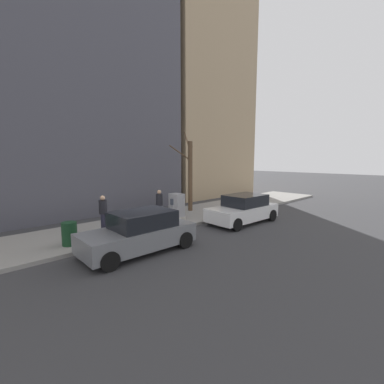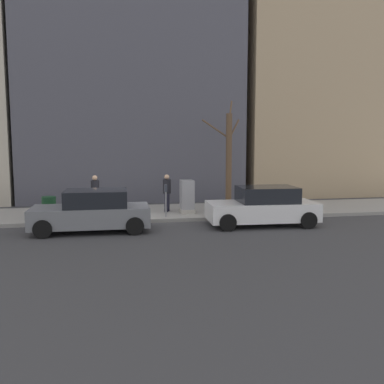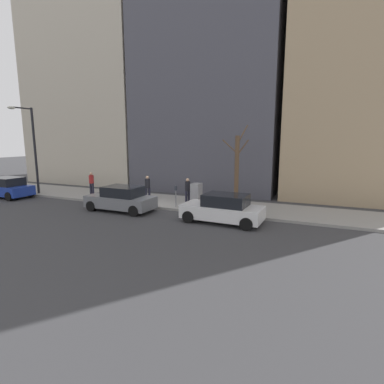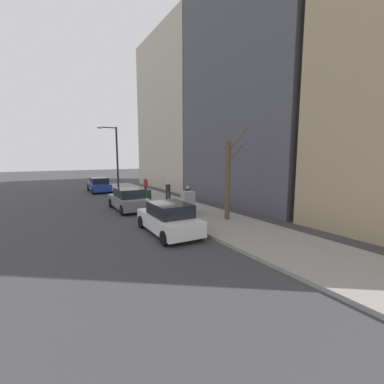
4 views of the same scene
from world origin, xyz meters
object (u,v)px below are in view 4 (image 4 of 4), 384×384
at_px(streetlamp, 114,153).
at_px(office_tower_right, 202,116).
at_px(parked_car_white, 169,219).
at_px(parked_car_grey, 129,199).
at_px(pedestrian_near_meter, 188,197).
at_px(bare_tree, 228,178).
at_px(parked_car_blue, 99,185).
at_px(parking_meter, 168,200).
at_px(trash_bin, 148,196).
at_px(office_block_center, 281,77).
at_px(pedestrian_far_corner, 146,185).
at_px(pedestrian_midblock, 168,191).
at_px(utility_box, 188,203).

height_order(streetlamp, office_tower_right, office_tower_right).
xyz_separation_m(parked_car_white, parked_car_grey, (0.03, 6.49, 0.00)).
xyz_separation_m(streetlamp, pedestrian_near_meter, (1.49, -12.29, -2.93)).
distance_m(parked_car_white, bare_tree, 4.27).
xyz_separation_m(parked_car_blue, parking_meter, (1.54, -13.47, 0.24)).
relative_size(trash_bin, office_tower_right, 0.05).
xyz_separation_m(office_block_center, office_tower_right, (0.21, 12.41, -1.55)).
distance_m(parked_car_grey, streetlamp, 9.87).
relative_size(trash_bin, pedestrian_far_corner, 0.54).
distance_m(parked_car_grey, parking_meter, 3.35).
xyz_separation_m(parked_car_white, pedestrian_far_corner, (3.26, 11.65, 0.35)).
xyz_separation_m(trash_bin, pedestrian_midblock, (0.94, -1.80, 0.49)).
distance_m(streetlamp, bare_tree, 15.58).
distance_m(utility_box, pedestrian_midblock, 3.98).
height_order(bare_tree, trash_bin, bare_tree).
bearing_deg(pedestrian_near_meter, bare_tree, 130.40).
bearing_deg(streetlamp, office_tower_right, 6.66).
distance_m(utility_box, pedestrian_far_corner, 9.11).
height_order(streetlamp, pedestrian_far_corner, streetlamp).
bearing_deg(pedestrian_midblock, pedestrian_near_meter, -47.67).
bearing_deg(parked_car_blue, streetlamp, -43.99).
relative_size(pedestrian_near_meter, pedestrian_midblock, 1.00).
bearing_deg(office_block_center, streetlamp, 135.38).
distance_m(utility_box, office_tower_right, 19.49).
bearing_deg(pedestrian_far_corner, trash_bin, 165.32).
bearing_deg(utility_box, office_tower_right, 54.20).
relative_size(parked_car_grey, utility_box, 2.95).
bearing_deg(bare_tree, pedestrian_far_corner, 93.14).
distance_m(parked_car_grey, office_block_center, 16.05).
height_order(utility_box, trash_bin, utility_box).
height_order(pedestrian_midblock, office_tower_right, office_tower_right).
bearing_deg(office_block_center, trash_bin, 160.79).
relative_size(parked_car_blue, bare_tree, 0.83).
relative_size(utility_box, streetlamp, 0.22).
distance_m(parking_meter, utility_box, 1.34).
relative_size(streetlamp, pedestrian_near_meter, 3.92).
bearing_deg(pedestrian_midblock, parked_car_white, -71.90).
relative_size(bare_tree, pedestrian_midblock, 3.06).
bearing_deg(pedestrian_midblock, bare_tree, -39.18).
bearing_deg(trash_bin, office_block_center, -19.21).
height_order(parking_meter, streetlamp, streetlamp).
xyz_separation_m(utility_box, office_tower_right, (10.42, 14.44, 7.92)).
relative_size(parked_car_grey, parked_car_blue, 0.99).
bearing_deg(parked_car_white, pedestrian_near_meter, 50.37).
height_order(bare_tree, pedestrian_near_meter, bare_tree).
relative_size(parking_meter, trash_bin, 1.50).
xyz_separation_m(streetlamp, office_tower_right, (11.44, 1.33, 4.75)).
bearing_deg(office_tower_right, bare_tree, -118.61).
distance_m(parking_meter, pedestrian_midblock, 3.22).
distance_m(parked_car_white, utility_box, 3.63).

